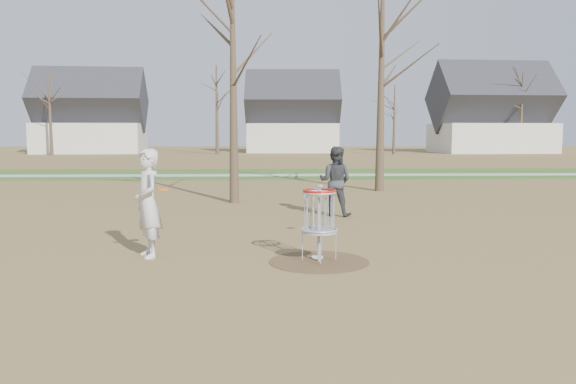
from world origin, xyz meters
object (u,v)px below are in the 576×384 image
(player_standing, at_px, (148,203))
(disc_grounded, at_px, (317,257))
(player_throwing, at_px, (335,181))
(disc_golf_basket, at_px, (319,211))

(player_standing, bearing_deg, disc_grounded, 59.23)
(player_throwing, height_order, disc_grounded, player_throwing)
(player_standing, xyz_separation_m, disc_grounded, (3.12, -0.22, -0.99))
(player_standing, xyz_separation_m, player_throwing, (4.08, 5.00, -0.05))
(player_throwing, height_order, disc_golf_basket, player_throwing)
(player_throwing, bearing_deg, player_standing, 72.75)
(disc_grounded, bearing_deg, player_throwing, 79.54)
(player_throwing, relative_size, disc_grounded, 8.73)
(disc_grounded, relative_size, disc_golf_basket, 0.16)
(disc_grounded, bearing_deg, player_standing, 175.94)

